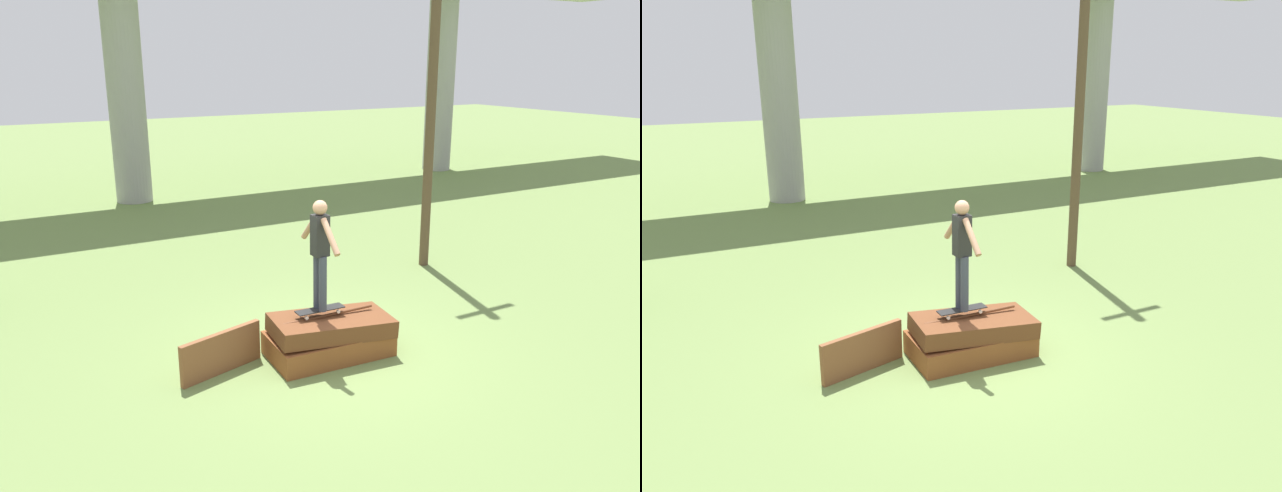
# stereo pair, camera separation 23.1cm
# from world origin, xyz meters

# --- Properties ---
(ground_plane) EXTENTS (80.00, 80.00, 0.00)m
(ground_plane) POSITION_xyz_m (0.00, 0.00, 0.00)
(ground_plane) COLOR olive
(scrap_pile) EXTENTS (1.90, 1.15, 0.67)m
(scrap_pile) POSITION_xyz_m (0.01, -0.02, 0.30)
(scrap_pile) COLOR brown
(scrap_pile) RESTS_ON ground_plane
(scrap_plank_loose) EXTENTS (1.31, 0.43, 0.61)m
(scrap_plank_loose) POSITION_xyz_m (-1.61, 0.25, 0.31)
(scrap_plank_loose) COLOR brown
(scrap_plank_loose) RESTS_ON ground_plane
(skateboard) EXTENTS (0.76, 0.22, 0.09)m
(skateboard) POSITION_xyz_m (-0.13, 0.03, 0.74)
(skateboard) COLOR black
(skateboard) RESTS_ON scrap_pile
(skater) EXTENTS (0.23, 1.10, 1.64)m
(skater) POSITION_xyz_m (-0.13, 0.03, 1.70)
(skater) COLOR #383D4C
(skater) RESTS_ON skateboard
(utility_pole) EXTENTS (1.30, 0.20, 7.41)m
(utility_pole) POSITION_xyz_m (3.96, 2.73, 3.83)
(utility_pole) COLOR brown
(utility_pole) RESTS_ON ground_plane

